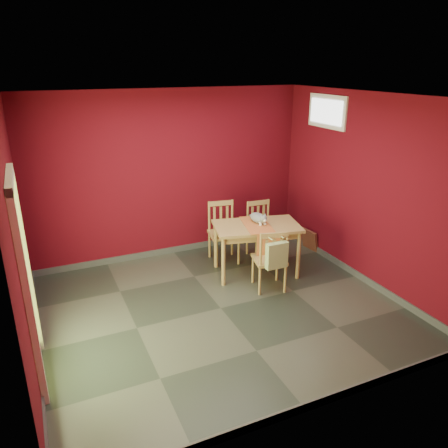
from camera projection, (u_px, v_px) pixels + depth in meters
name	position (u px, v px, depth m)	size (l,w,h in m)	color
ground	(221.00, 308.00, 5.78)	(4.50, 4.50, 0.00)	#2D342D
room_shell	(221.00, 305.00, 5.76)	(4.50, 4.50, 4.50)	#540814
doorway	(25.00, 277.00, 4.18)	(0.06, 1.01, 2.13)	#B7D838
window	(327.00, 112.00, 6.67)	(0.05, 0.90, 0.50)	white
outlet_plate	(257.00, 223.00, 7.99)	(0.08, 0.01, 0.12)	silver
dining_table	(257.00, 231.00, 6.52)	(1.39, 1.00, 0.79)	#A5854D
table_runner	(261.00, 232.00, 6.40)	(0.54, 0.85, 0.39)	#B9612F
chair_far_left	(223.00, 231.00, 7.04)	(0.52, 0.52, 0.97)	#A5854D
chair_far_right	(261.00, 229.00, 7.19)	(0.46, 0.46, 0.93)	#A5854D
chair_near	(270.00, 259.00, 6.11)	(0.52, 0.52, 0.92)	#A5854D
tote_bag	(277.00, 255.00, 5.86)	(0.31, 0.18, 0.43)	#9BB171
cat	(258.00, 216.00, 6.56)	(0.21, 0.40, 0.20)	slate
picture_frame	(310.00, 240.00, 7.54)	(0.16, 0.37, 0.36)	brown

